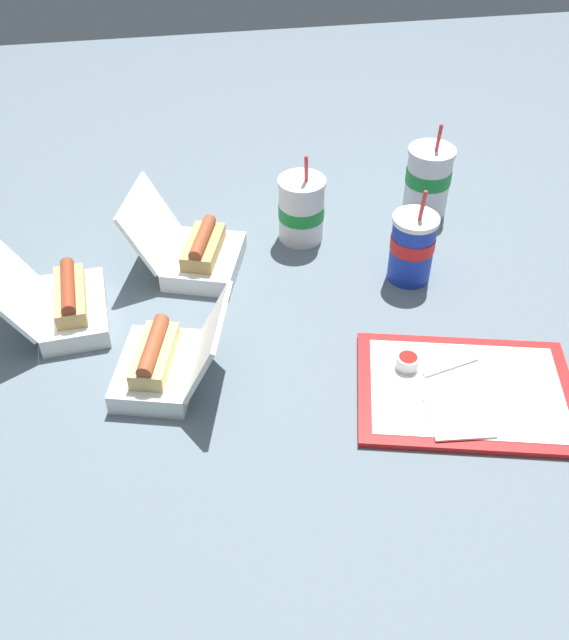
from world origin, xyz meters
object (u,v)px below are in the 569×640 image
(clamshell_hotdog_center, at_px, (163,362))
(soda_cup_back, at_px, (428,180))
(food_tray, at_px, (466,391))
(plastic_fork, at_px, (451,366))
(clamshell_hotdog_left, at_px, (66,304))
(clamshell_hotdog_right, at_px, (197,253))
(soda_cup_front, at_px, (412,247))
(ketchup_cup, at_px, (408,361))
(soda_cup_corner, at_px, (301,209))

(clamshell_hotdog_center, distance_m, soda_cup_back, 0.76)
(food_tray, height_order, soda_cup_back, soda_cup_back)
(clamshell_hotdog_center, bearing_deg, plastic_fork, -7.62)
(clamshell_hotdog_left, distance_m, clamshell_hotdog_right, 0.28)
(clamshell_hotdog_right, bearing_deg, soda_cup_front, -13.17)
(food_tray, xyz_separation_m, ketchup_cup, (-0.09, 0.07, 0.02))
(clamshell_hotdog_center, relative_size, clamshell_hotdog_right, 0.89)
(soda_cup_corner, bearing_deg, plastic_fork, -67.73)
(clamshell_hotdog_center, xyz_separation_m, soda_cup_front, (0.51, 0.21, 0.04))
(clamshell_hotdog_left, height_order, soda_cup_back, soda_cup_back)
(soda_cup_front, bearing_deg, clamshell_hotdog_center, -157.41)
(soda_cup_front, relative_size, soda_cup_back, 0.94)
(food_tray, height_order, clamshell_hotdog_right, clamshell_hotdog_right)
(ketchup_cup, height_order, plastic_fork, ketchup_cup)
(food_tray, xyz_separation_m, soda_cup_front, (-0.00, 0.33, 0.07))
(food_tray, relative_size, soda_cup_back, 1.92)
(ketchup_cup, xyz_separation_m, clamshell_hotdog_right, (-0.34, 0.36, 0.01))
(food_tray, relative_size, clamshell_hotdog_right, 1.62)
(soda_cup_front, relative_size, soda_cup_corner, 1.01)
(clamshell_hotdog_left, xyz_separation_m, clamshell_hotdog_center, (0.18, -0.19, 0.00))
(clamshell_hotdog_left, relative_size, clamshell_hotdog_right, 0.82)
(food_tray, distance_m, plastic_fork, 0.06)
(plastic_fork, relative_size, clamshell_hotdog_left, 0.52)
(soda_cup_corner, bearing_deg, ketchup_cup, -76.07)
(soda_cup_corner, bearing_deg, clamshell_hotdog_left, -158.01)
(clamshell_hotdog_right, relative_size, soda_cup_corner, 1.27)
(food_tray, height_order, clamshell_hotdog_center, clamshell_hotdog_center)
(clamshell_hotdog_right, bearing_deg, ketchup_cup, -46.88)
(ketchup_cup, height_order, clamshell_hotdog_right, clamshell_hotdog_right)
(ketchup_cup, height_order, soda_cup_front, soda_cup_front)
(ketchup_cup, height_order, soda_cup_corner, soda_cup_corner)
(food_tray, xyz_separation_m, clamshell_hotdog_center, (-0.51, 0.12, 0.03))
(soda_cup_corner, bearing_deg, soda_cup_back, 10.69)
(clamshell_hotdog_right, bearing_deg, food_tray, -45.34)
(clamshell_hotdog_right, relative_size, soda_cup_front, 1.27)
(plastic_fork, bearing_deg, clamshell_hotdog_left, 145.18)
(soda_cup_front, bearing_deg, food_tray, -89.59)
(food_tray, relative_size, clamshell_hotdog_left, 1.98)
(ketchup_cup, relative_size, clamshell_hotdog_left, 0.19)
(clamshell_hotdog_left, distance_m, soda_cup_front, 0.68)
(soda_cup_front, distance_m, soda_cup_corner, 0.26)
(ketchup_cup, distance_m, soda_cup_back, 0.53)
(food_tray, bearing_deg, clamshell_hotdog_right, 134.66)
(soda_cup_front, bearing_deg, plastic_fork, -91.47)
(soda_cup_front, xyz_separation_m, soda_cup_corner, (-0.19, 0.18, -0.00))
(ketchup_cup, bearing_deg, plastic_fork, -9.76)
(clamshell_hotdog_right, xyz_separation_m, soda_cup_back, (0.53, 0.13, 0.04))
(clamshell_hotdog_left, relative_size, soda_cup_front, 1.03)
(clamshell_hotdog_center, bearing_deg, food_tray, -13.43)
(ketchup_cup, relative_size, clamshell_hotdog_center, 0.17)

